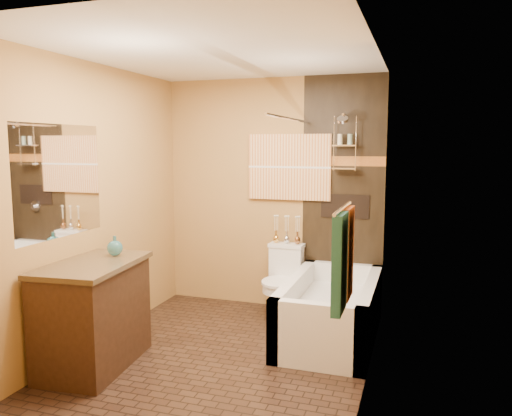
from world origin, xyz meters
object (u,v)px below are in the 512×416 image
at_px(sunset_painting, 289,167).
at_px(vanity, 93,314).
at_px(toilet, 282,280).
at_px(bathtub, 331,315).

relative_size(sunset_painting, vanity, 0.88).
xyz_separation_m(sunset_painting, vanity, (-1.12, -1.91, -1.12)).
relative_size(sunset_painting, toilet, 1.23).
bearing_deg(toilet, vanity, -121.80).
height_order(bathtub, toilet, toilet).
xyz_separation_m(toilet, vanity, (-1.12, -1.66, 0.06)).
distance_m(sunset_painting, bathtub, 1.63).
distance_m(toilet, vanity, 2.01).
bearing_deg(sunset_painting, bathtub, -50.39).
height_order(bathtub, vanity, vanity).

